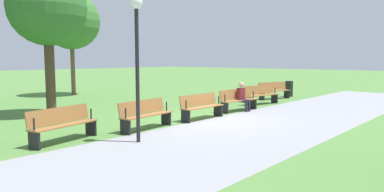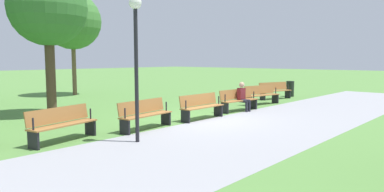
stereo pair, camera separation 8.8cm
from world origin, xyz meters
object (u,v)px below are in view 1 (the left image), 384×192
(bench_3, at_px, (201,106))
(bench_2, at_px, (238,99))
(bench_4, at_px, (145,114))
(lamp_post, at_px, (137,41))
(tree_3, at_px, (71,21))
(bench_0, at_px, (274,90))
(trash_bin, at_px, (289,89))
(tree_2, at_px, (47,8))
(person_seated, at_px, (243,96))
(bench_1, at_px, (261,94))
(bench_5, at_px, (63,123))

(bench_3, bearing_deg, bench_2, -177.09)
(bench_4, relative_size, lamp_post, 0.53)
(tree_3, bearing_deg, bench_0, 121.06)
(trash_bin, bearing_deg, tree_2, -17.44)
(bench_3, bearing_deg, person_seated, 179.38)
(bench_2, bearing_deg, bench_1, -165.43)
(bench_5, relative_size, trash_bin, 2.26)
(bench_0, xyz_separation_m, tree_2, (10.51, -3.80, 3.55))
(bench_5, bearing_deg, bench_3, 162.49)
(bench_0, height_order, lamp_post, lamp_post)
(bench_1, xyz_separation_m, tree_2, (8.07, -4.43, 3.55))
(bench_1, height_order, bench_3, same)
(tree_2, bearing_deg, lamp_post, 83.30)
(bench_5, height_order, person_seated, person_seated)
(person_seated, relative_size, tree_3, 0.20)
(bench_2, height_order, bench_4, same)
(person_seated, bearing_deg, lamp_post, 14.54)
(bench_4, xyz_separation_m, tree_2, (0.54, -4.81, 3.55))
(bench_2, bearing_deg, bench_3, 8.75)
(bench_1, distance_m, trash_bin, 4.20)
(bench_5, bearing_deg, bench_2, 165.40)
(bench_2, xyz_separation_m, tree_2, (5.58, -4.81, 3.55))
(bench_1, distance_m, bench_3, 5.04)
(bench_0, distance_m, lamp_post, 11.61)
(person_seated, relative_size, trash_bin, 1.36)
(bench_0, relative_size, person_seated, 1.66)
(bench_0, relative_size, bench_3, 1.03)
(bench_4, bearing_deg, tree_2, -89.47)
(bench_4, height_order, tree_3, tree_3)
(person_seated, bearing_deg, bench_3, 5.23)
(bench_5, bearing_deg, tree_3, -133.18)
(person_seated, height_order, lamp_post, lamp_post)
(bench_3, bearing_deg, bench_4, -2.91)
(trash_bin, bearing_deg, tree_3, -52.35)
(person_seated, distance_m, tree_2, 8.28)
(lamp_post, xyz_separation_m, trash_bin, (-12.93, -2.10, -2.16))
(bench_3, distance_m, bench_5, 5.04)
(person_seated, xyz_separation_m, lamp_post, (6.38, 0.98, 1.97))
(bench_2, distance_m, tree_3, 11.66)
(bench_0, xyz_separation_m, person_seated, (4.83, 1.17, 0.16))
(bench_3, bearing_deg, trash_bin, -173.17)
(bench_4, relative_size, tree_3, 0.33)
(bench_0, distance_m, trash_bin, 1.72)
(person_seated, bearing_deg, bench_5, 1.81)
(person_seated, relative_size, tree_2, 0.22)
(lamp_post, bearing_deg, bench_1, -170.20)
(person_seated, xyz_separation_m, trash_bin, (-6.54, -1.13, -0.19))
(bench_3, relative_size, bench_4, 0.98)
(bench_5, xyz_separation_m, lamp_post, (-1.26, 1.51, 2.12))
(bench_5, height_order, trash_bin, bench_5)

